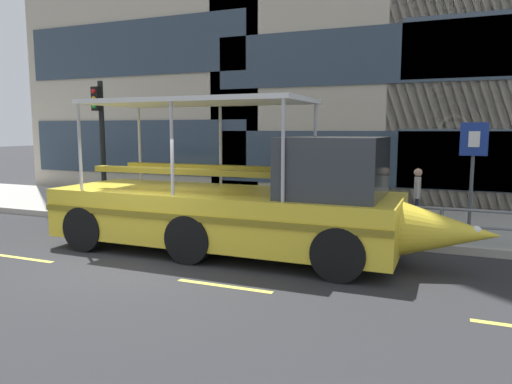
% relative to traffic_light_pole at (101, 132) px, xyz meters
% --- Properties ---
extents(ground_plane, '(120.00, 120.00, 0.00)m').
position_rel_traffic_light_pole_xyz_m(ground_plane, '(4.19, -4.00, -2.60)').
color(ground_plane, '#2B2B2D').
extents(sidewalk, '(32.00, 4.80, 0.18)m').
position_rel_traffic_light_pole_xyz_m(sidewalk, '(4.19, 1.60, -2.51)').
color(sidewalk, '#A8A59E').
rests_on(sidewalk, ground_plane).
extents(curb_edge, '(32.00, 0.18, 0.18)m').
position_rel_traffic_light_pole_xyz_m(curb_edge, '(4.19, -0.89, -2.51)').
color(curb_edge, '#B2ADA3').
rests_on(curb_edge, ground_plane).
extents(lane_centreline, '(25.80, 0.12, 0.01)m').
position_rel_traffic_light_pole_xyz_m(lane_centreline, '(4.19, -4.79, -2.60)').
color(lane_centreline, '#DBD64C').
rests_on(lane_centreline, ground_plane).
extents(curb_guardrail, '(11.61, 0.09, 0.78)m').
position_rel_traffic_light_pole_xyz_m(curb_guardrail, '(6.14, -0.55, -1.90)').
color(curb_guardrail, gray).
rests_on(curb_guardrail, sidewalk).
extents(traffic_light_pole, '(0.24, 0.46, 3.99)m').
position_rel_traffic_light_pole_xyz_m(traffic_light_pole, '(0.00, 0.00, 0.00)').
color(traffic_light_pole, black).
rests_on(traffic_light_pole, sidewalk).
extents(parking_sign, '(0.60, 0.12, 2.67)m').
position_rel_traffic_light_pole_xyz_m(parking_sign, '(10.58, 0.14, -0.61)').
color(parking_sign, '#4C4F54').
rests_on(parking_sign, sidewalk).
extents(duck_tour_boat, '(9.52, 2.55, 3.35)m').
position_rel_traffic_light_pole_xyz_m(duck_tour_boat, '(6.08, -2.64, -1.52)').
color(duck_tour_boat, yellow).
rests_on(duck_tour_boat, ground_plane).
extents(pedestrian_near_bow, '(0.21, 0.44, 1.52)m').
position_rel_traffic_light_pole_xyz_m(pedestrian_near_bow, '(9.34, 0.98, -1.51)').
color(pedestrian_near_bow, '#1E2338').
rests_on(pedestrian_near_bow, sidewalk).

